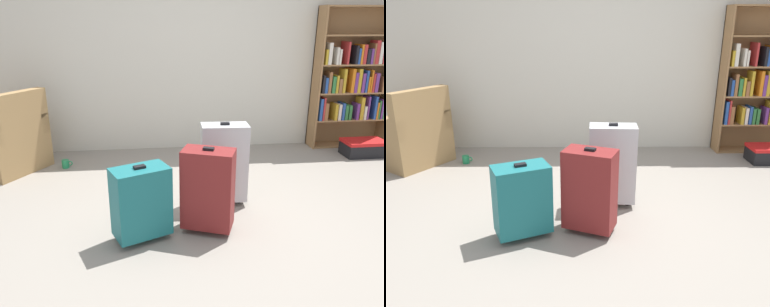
% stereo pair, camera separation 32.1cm
% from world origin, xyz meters
% --- Properties ---
extents(ground_plane, '(9.75, 9.75, 0.00)m').
position_xyz_m(ground_plane, '(0.00, 0.00, 0.00)').
color(ground_plane, gray).
extents(back_wall, '(5.57, 0.10, 2.60)m').
position_xyz_m(back_wall, '(0.00, 2.23, 1.30)').
color(back_wall, beige).
rests_on(back_wall, ground).
extents(bookshelf, '(1.01, 0.27, 1.77)m').
position_xyz_m(bookshelf, '(2.10, 2.04, 0.87)').
color(bookshelf, olive).
rests_on(bookshelf, ground).
extents(armchair, '(0.97, 0.97, 0.90)m').
position_xyz_m(armchair, '(-2.10, 1.61, 0.32)').
color(armchair, '#9E7A4C').
rests_on(armchair, ground).
extents(mug, '(0.12, 0.08, 0.10)m').
position_xyz_m(mug, '(-1.49, 1.58, 0.05)').
color(mug, '#1E7F4C').
rests_on(mug, ground).
extents(storage_box, '(0.50, 0.31, 0.20)m').
position_xyz_m(storage_box, '(2.12, 1.60, 0.10)').
color(storage_box, black).
rests_on(storage_box, ground).
extents(suitcase_teal, '(0.48, 0.38, 0.61)m').
position_xyz_m(suitcase_teal, '(-0.61, -0.05, 0.32)').
color(suitcase_teal, '#19666B').
rests_on(suitcase_teal, ground).
extents(suitcase_dark_red, '(0.45, 0.36, 0.70)m').
position_xyz_m(suitcase_dark_red, '(-0.09, 0.02, 0.37)').
color(suitcase_dark_red, maroon).
rests_on(suitcase_dark_red, ground).
extents(suitcase_silver, '(0.42, 0.23, 0.77)m').
position_xyz_m(suitcase_silver, '(0.13, 0.50, 0.40)').
color(suitcase_silver, '#B7BABF').
rests_on(suitcase_silver, ground).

